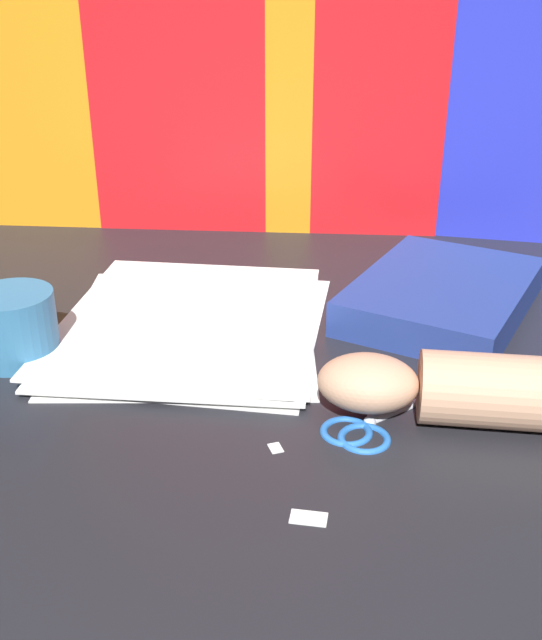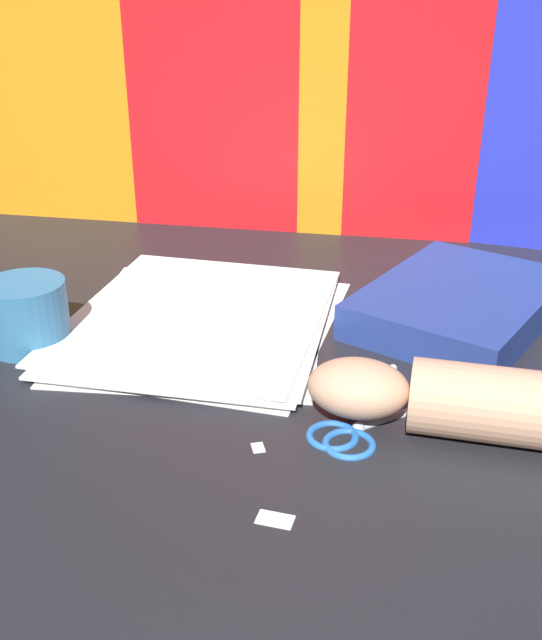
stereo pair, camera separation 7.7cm
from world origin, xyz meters
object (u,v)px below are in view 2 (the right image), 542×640
object	(u,v)px
book_closed	(460,303)
scissors	(362,422)
paper_stack	(202,320)
mug	(27,314)
hand_forearm	(509,406)

from	to	relation	value
book_closed	scissors	size ratio (longest dim) A/B	1.80
paper_stack	book_closed	distance (m)	0.31
book_closed	mug	xyz separation A→B (m)	(-0.48, -0.16, 0.02)
paper_stack	hand_forearm	size ratio (longest dim) A/B	1.03
paper_stack	scissors	bearing A→B (deg)	-41.41
book_closed	mug	size ratio (longest dim) A/B	3.54
hand_forearm	scissors	bearing A→B (deg)	-178.62
mug	hand_forearm	bearing A→B (deg)	-10.20
paper_stack	book_closed	xyz separation A→B (m)	(0.30, 0.08, 0.01)
scissors	mug	distance (m)	0.40
book_closed	paper_stack	bearing A→B (deg)	-166.00
paper_stack	hand_forearm	bearing A→B (deg)	-28.04
paper_stack	scissors	distance (m)	0.28
book_closed	scissors	distance (m)	0.28
scissors	hand_forearm	size ratio (longest dim) A/B	0.51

